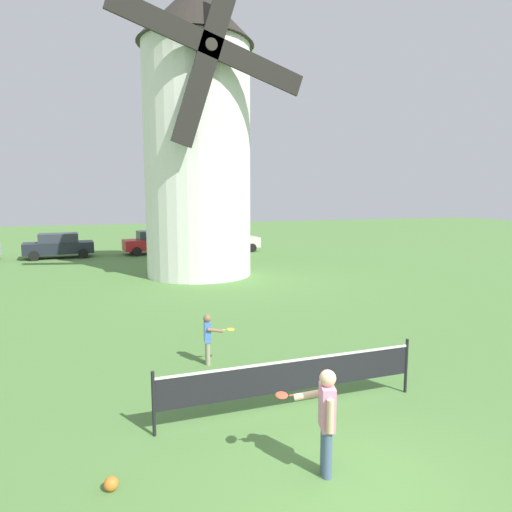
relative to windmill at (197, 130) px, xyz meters
name	(u,v)px	position (x,y,z in m)	size (l,w,h in m)	color
ground_plane	(344,479)	(-1.54, -16.63, -7.04)	(120.00, 120.00, 0.00)	#517F3D
windmill	(197,130)	(0.00, 0.00, 0.00)	(8.30, 5.85, 14.17)	white
tennis_net	(293,376)	(-1.43, -14.60, -6.36)	(4.99, 0.06, 1.10)	black
player_near	(325,416)	(-1.75, -16.43, -6.17)	(0.79, 0.77, 1.54)	slate
player_far	(209,336)	(-2.32, -11.81, -6.37)	(0.69, 0.55, 1.18)	#9E937F
stray_ball	(111,484)	(-4.60, -15.80, -6.95)	(0.19, 0.19, 0.19)	orange
parked_car_black	(59,245)	(-7.15, 8.94, -6.23)	(4.23, 2.14, 1.56)	#1E232D
parked_car_red	(156,242)	(-1.04, 9.10, -6.23)	(4.49, 2.23, 1.56)	red
parked_car_cream	(229,240)	(3.97, 8.49, -6.23)	(4.18, 1.95, 1.56)	silver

